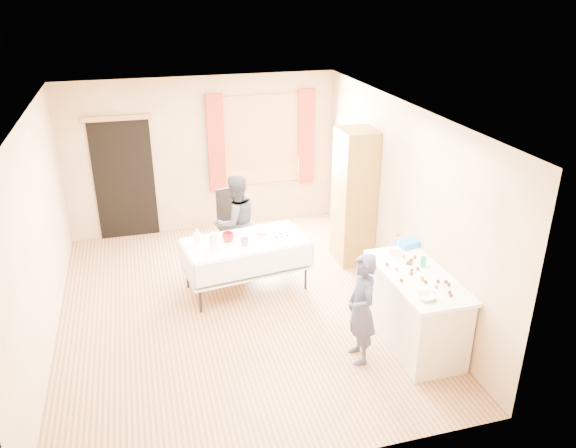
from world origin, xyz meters
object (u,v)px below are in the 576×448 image
object	(u,v)px
counter	(414,309)
girl	(361,309)
party_table	(246,260)
chair	(236,237)
woman	(236,222)
cabinet	(354,197)

from	to	relation	value
counter	girl	size ratio (longest dim) A/B	1.14
party_table	girl	distance (m)	2.12
chair	counter	bearing A→B (deg)	-73.52
girl	woman	distance (m)	2.74
party_table	woman	bearing A→B (deg)	82.03
cabinet	woman	size ratio (longest dim) A/B	1.41
counter	chair	xyz separation A→B (m)	(-1.60, 2.79, -0.13)
chair	girl	size ratio (longest dim) A/B	0.82
counter	chair	size ratio (longest dim) A/B	1.38
counter	party_table	size ratio (longest dim) A/B	0.85
counter	woman	size ratio (longest dim) A/B	1.03
counter	party_table	xyz separation A→B (m)	(-1.66, 1.76, -0.01)
cabinet	chair	world-z (taller)	cabinet
chair	girl	distance (m)	3.07
party_table	woman	distance (m)	0.74
party_table	chair	world-z (taller)	chair
counter	party_table	world-z (taller)	counter
girl	woman	size ratio (longest dim) A/B	0.91
cabinet	chair	distance (m)	1.93
cabinet	party_table	distance (m)	1.91
cabinet	counter	world-z (taller)	cabinet
counter	woman	bearing A→B (deg)	124.12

